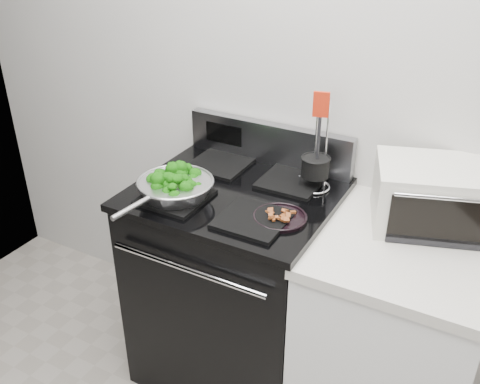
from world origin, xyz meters
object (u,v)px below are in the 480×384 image
Objects in this scene: gas_range at (236,282)px; utensil_holder at (315,172)px; toaster_oven at (433,196)px; skillet at (175,187)px; bacon_plate at (280,215)px.

utensil_holder reaches higher than gas_range.
toaster_oven reaches higher than gas_range.
toaster_oven reaches higher than skillet.
skillet is 0.98× the size of toaster_oven.
bacon_plate is at bearing 14.26° from skillet.
skillet is 2.38× the size of bacon_plate.
utensil_holder is at bearing 31.95° from gas_range.
utensil_holder is at bearing 86.10° from bacon_plate.
toaster_oven reaches higher than bacon_plate.
gas_range is at bearing 174.30° from toaster_oven.
skillet is at bearing -172.48° from bacon_plate.
utensil_holder is 0.45m from toaster_oven.
utensil_holder is (0.27, 0.17, 0.53)m from gas_range.
skillet is at bearing -177.87° from toaster_oven.
utensil_holder is at bearing 44.37° from skillet.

